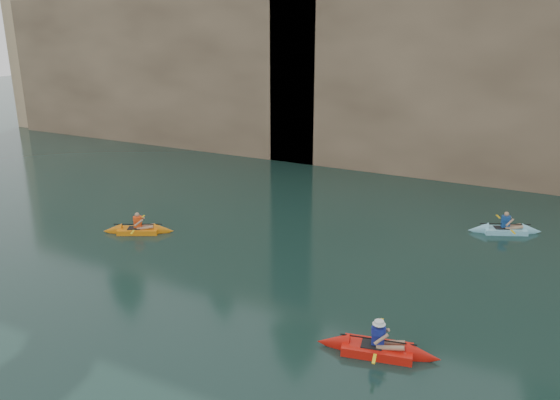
% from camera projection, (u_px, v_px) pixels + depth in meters
% --- Properties ---
extents(ground, '(160.00, 160.00, 0.00)m').
position_uv_depth(ground, '(207.00, 396.00, 12.79)').
color(ground, black).
rests_on(ground, ground).
extents(cliff, '(70.00, 16.00, 12.00)m').
position_uv_depth(cliff, '(464.00, 62.00, 36.25)').
color(cliff, tan).
rests_on(cliff, ground).
extents(cliff_slab_west, '(26.00, 2.40, 10.56)m').
position_uv_depth(cliff_slab_west, '(156.00, 70.00, 39.08)').
color(cliff_slab_west, '#9A7C5D').
rests_on(cliff_slab_west, ground).
extents(cliff_slab_center, '(24.00, 2.40, 11.40)m').
position_uv_depth(cliff_slab_center, '(477.00, 76.00, 29.22)').
color(cliff_slab_center, '#9A7C5D').
rests_on(cliff_slab_center, ground).
extents(sea_cave_west, '(4.50, 1.00, 4.00)m').
position_uv_depth(sea_cave_west, '(175.00, 119.00, 38.65)').
color(sea_cave_west, black).
rests_on(sea_cave_west, ground).
extents(sea_cave_center, '(3.50, 1.00, 3.20)m').
position_uv_depth(sea_cave_center, '(363.00, 143.00, 32.58)').
color(sea_cave_center, black).
rests_on(sea_cave_center, ground).
extents(main_kayaker, '(3.34, 2.19, 1.21)m').
position_uv_depth(main_kayaker, '(377.00, 348.00, 14.39)').
color(main_kayaker, red).
rests_on(main_kayaker, ground).
extents(kayaker_orange, '(2.92, 2.00, 1.12)m').
position_uv_depth(kayaker_orange, '(138.00, 230.00, 22.80)').
color(kayaker_orange, orange).
rests_on(kayaker_orange, ground).
extents(kayaker_ltblue_mid, '(3.05, 2.12, 1.15)m').
position_uv_depth(kayaker_ltblue_mid, '(505.00, 230.00, 22.81)').
color(kayaker_ltblue_mid, '#90DDF2').
rests_on(kayaker_ltblue_mid, ground).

